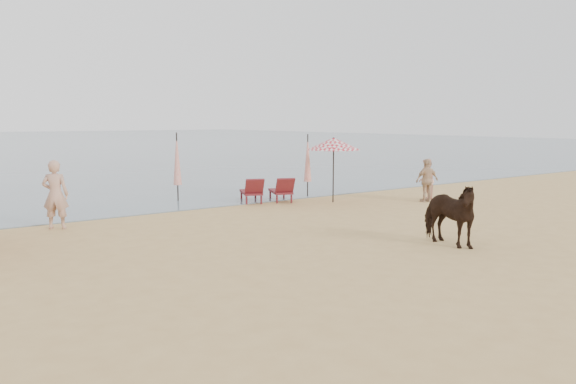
{
  "coord_description": "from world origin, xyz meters",
  "views": [
    {
      "loc": [
        -8.45,
        -6.69,
        2.95
      ],
      "look_at": [
        0.0,
        5.0,
        1.1
      ],
      "focal_mm": 35.0,
      "sensor_mm": 36.0,
      "label": 1
    }
  ],
  "objects_px": {
    "umbrella_closed_left": "(177,159)",
    "umbrella_closed_right": "(308,158)",
    "lounger_cluster_right": "(267,190)",
    "beachgoer_left": "(55,195)",
    "beachgoer_right_a": "(426,180)",
    "beachgoer_right_b": "(427,180)",
    "cow": "(447,214)",
    "umbrella_open_right": "(334,144)"
  },
  "relations": [
    {
      "from": "cow",
      "to": "beachgoer_left",
      "type": "bearing_deg",
      "value": 137.99
    },
    {
      "from": "beachgoer_right_a",
      "to": "beachgoer_right_b",
      "type": "distance_m",
      "value": 0.43
    },
    {
      "from": "beachgoer_right_a",
      "to": "beachgoer_right_b",
      "type": "height_order",
      "value": "beachgoer_right_b"
    },
    {
      "from": "beachgoer_left",
      "to": "beachgoer_right_b",
      "type": "distance_m",
      "value": 12.46
    },
    {
      "from": "cow",
      "to": "beachgoer_right_b",
      "type": "height_order",
      "value": "beachgoer_right_b"
    },
    {
      "from": "umbrella_closed_right",
      "to": "beachgoer_left",
      "type": "bearing_deg",
      "value": -173.12
    },
    {
      "from": "beachgoer_left",
      "to": "umbrella_open_right",
      "type": "bearing_deg",
      "value": -153.7
    },
    {
      "from": "umbrella_open_right",
      "to": "beachgoer_left",
      "type": "xyz_separation_m",
      "value": [
        -9.4,
        0.59,
        -1.17
      ]
    },
    {
      "from": "cow",
      "to": "lounger_cluster_right",
      "type": "bearing_deg",
      "value": 92.11
    },
    {
      "from": "umbrella_closed_right",
      "to": "umbrella_closed_left",
      "type": "bearing_deg",
      "value": 159.93
    },
    {
      "from": "cow",
      "to": "beachgoer_right_b",
      "type": "xyz_separation_m",
      "value": [
        5.22,
        5.05,
        0.02
      ]
    },
    {
      "from": "lounger_cluster_right",
      "to": "beachgoer_right_a",
      "type": "relative_size",
      "value": 1.47
    },
    {
      "from": "umbrella_closed_left",
      "to": "cow",
      "type": "distance_m",
      "value": 10.66
    },
    {
      "from": "cow",
      "to": "beachgoer_right_a",
      "type": "relative_size",
      "value": 1.17
    },
    {
      "from": "umbrella_closed_left",
      "to": "beachgoer_right_a",
      "type": "bearing_deg",
      "value": -33.76
    },
    {
      "from": "cow",
      "to": "beachgoer_right_a",
      "type": "distance_m",
      "value": 7.7
    },
    {
      "from": "beachgoer_left",
      "to": "beachgoer_right_b",
      "type": "xyz_separation_m",
      "value": [
        12.2,
        -2.52,
        -0.16
      ]
    },
    {
      "from": "umbrella_closed_right",
      "to": "beachgoer_right_a",
      "type": "relative_size",
      "value": 1.57
    },
    {
      "from": "beachgoer_left",
      "to": "beachgoer_right_a",
      "type": "distance_m",
      "value": 12.71
    },
    {
      "from": "cow",
      "to": "beachgoer_left",
      "type": "distance_m",
      "value": 10.3
    },
    {
      "from": "umbrella_closed_left",
      "to": "cow",
      "type": "height_order",
      "value": "umbrella_closed_left"
    },
    {
      "from": "beachgoer_left",
      "to": "lounger_cluster_right",
      "type": "bearing_deg",
      "value": -143.98
    },
    {
      "from": "umbrella_closed_right",
      "to": "beachgoer_right_a",
      "type": "distance_m",
      "value": 4.53
    },
    {
      "from": "umbrella_closed_right",
      "to": "beachgoer_right_a",
      "type": "xyz_separation_m",
      "value": [
        2.94,
        -3.38,
        -0.72
      ]
    },
    {
      "from": "umbrella_closed_right",
      "to": "beachgoer_right_b",
      "type": "height_order",
      "value": "umbrella_closed_right"
    },
    {
      "from": "umbrella_closed_right",
      "to": "beachgoer_right_a",
      "type": "height_order",
      "value": "umbrella_closed_right"
    },
    {
      "from": "beachgoer_left",
      "to": "beachgoer_right_b",
      "type": "height_order",
      "value": "beachgoer_left"
    },
    {
      "from": "umbrella_open_right",
      "to": "beachgoer_right_a",
      "type": "height_order",
      "value": "umbrella_open_right"
    },
    {
      "from": "lounger_cluster_right",
      "to": "umbrella_closed_right",
      "type": "bearing_deg",
      "value": 32.24
    },
    {
      "from": "umbrella_closed_left",
      "to": "umbrella_closed_right",
      "type": "height_order",
      "value": "umbrella_closed_left"
    },
    {
      "from": "beachgoer_left",
      "to": "beachgoer_right_b",
      "type": "relative_size",
      "value": 1.21
    },
    {
      "from": "beachgoer_left",
      "to": "umbrella_closed_right",
      "type": "bearing_deg",
      "value": -143.24
    },
    {
      "from": "cow",
      "to": "umbrella_closed_right",
      "type": "bearing_deg",
      "value": 78.73
    },
    {
      "from": "lounger_cluster_right",
      "to": "umbrella_open_right",
      "type": "xyz_separation_m",
      "value": [
        1.95,
        -1.39,
        1.68
      ]
    },
    {
      "from": "lounger_cluster_right",
      "to": "beachgoer_left",
      "type": "xyz_separation_m",
      "value": [
        -7.45,
        -0.8,
        0.51
      ]
    },
    {
      "from": "beachgoer_right_a",
      "to": "umbrella_closed_left",
      "type": "bearing_deg",
      "value": -61.83
    },
    {
      "from": "lounger_cluster_right",
      "to": "beachgoer_right_a",
      "type": "xyz_separation_m",
      "value": [
        5.06,
        -3.02,
        0.33
      ]
    },
    {
      "from": "umbrella_closed_right",
      "to": "cow",
      "type": "distance_m",
      "value": 9.13
    },
    {
      "from": "umbrella_closed_right",
      "to": "cow",
      "type": "bearing_deg",
      "value": -106.59
    },
    {
      "from": "umbrella_open_right",
      "to": "umbrella_closed_left",
      "type": "xyz_separation_m",
      "value": [
        -4.48,
        3.45,
        -0.57
      ]
    },
    {
      "from": "lounger_cluster_right",
      "to": "umbrella_closed_right",
      "type": "xyz_separation_m",
      "value": [
        2.13,
        0.35,
        1.05
      ]
    },
    {
      "from": "umbrella_closed_left",
      "to": "umbrella_closed_right",
      "type": "relative_size",
      "value": 1.04
    }
  ]
}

